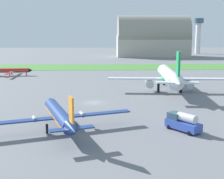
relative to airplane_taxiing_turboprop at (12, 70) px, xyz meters
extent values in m
plane|color=slate|center=(34.39, -50.50, -2.12)|extent=(600.00, 600.00, 0.00)
cube|color=#478438|center=(34.39, 31.10, -2.08)|extent=(360.00, 28.00, 0.08)
cylinder|color=red|center=(0.34, 0.02, -0.01)|extent=(12.75, 2.47, 1.76)
cone|color=black|center=(7.37, 0.42, -0.01)|extent=(1.85, 1.82, 1.72)
cube|color=#198C4C|center=(0.34, 0.02, -0.15)|extent=(12.05, 2.47, 0.25)
cube|color=red|center=(-0.28, 4.83, -0.32)|extent=(1.77, 9.73, 0.18)
cube|color=red|center=(0.26, -4.83, -0.32)|extent=(1.77, 9.73, 0.18)
cylinder|color=#B7BABF|center=(0.31, 3.12, -0.32)|extent=(1.44, 0.64, 0.56)
cylinder|color=#B7BABF|center=(0.66, -3.06, -0.32)|extent=(1.44, 0.64, 0.56)
cylinder|color=black|center=(5.61, 0.32, -1.51)|extent=(0.32, 0.32, 1.23)
cylinder|color=black|center=(-0.64, 1.71, -1.51)|extent=(0.32, 0.32, 1.23)
cylinder|color=black|center=(-0.44, -1.77, -1.51)|extent=(0.32, 0.32, 1.23)
cylinder|color=navy|center=(28.74, -72.00, 0.74)|extent=(7.82, 17.04, 2.39)
cone|color=black|center=(25.66, -62.97, 0.74)|extent=(2.99, 3.02, 2.34)
cone|color=navy|center=(31.99, -81.49, 1.04)|extent=(3.11, 3.86, 2.15)
cube|color=orange|center=(28.74, -72.00, 0.56)|extent=(7.55, 16.15, 0.33)
cube|color=navy|center=(22.69, -74.58, 0.32)|extent=(12.96, 5.83, 0.24)
cube|color=navy|center=(35.11, -70.33, 0.32)|extent=(12.96, 5.83, 0.24)
cylinder|color=#B7BABF|center=(24.71, -73.18, 0.32)|extent=(1.34, 2.05, 0.76)
cylinder|color=#B7BABF|center=(32.66, -70.46, 0.32)|extent=(1.34, 2.05, 0.76)
cube|color=orange|center=(31.83, -81.04, 3.84)|extent=(0.97, 2.13, 3.82)
cube|color=navy|center=(30.25, -81.58, 0.98)|extent=(3.63, 2.44, 0.19)
cube|color=navy|center=(33.41, -80.50, 0.98)|extent=(3.63, 2.44, 0.19)
cylinder|color=black|center=(26.43, -65.23, -1.29)|extent=(0.43, 0.43, 1.67)
cylinder|color=black|center=(26.89, -73.90, -1.29)|extent=(0.43, 0.43, 1.67)
cylinder|color=black|center=(31.37, -72.37, -1.29)|extent=(0.43, 0.43, 1.67)
cylinder|color=silver|center=(56.04, -36.31, 2.52)|extent=(6.28, 26.97, 4.08)
cone|color=black|center=(57.26, -21.51, 2.52)|extent=(4.29, 4.03, 4.00)
cone|color=silver|center=(54.75, -51.84, 3.03)|extent=(4.09, 5.48, 3.67)
cube|color=#198C4C|center=(56.04, -36.31, 2.21)|extent=(6.23, 25.50, 0.57)
cube|color=silver|center=(47.10, -36.31, 1.80)|extent=(17.97, 4.06, 0.41)
cube|color=silver|center=(64.86, -37.78, 1.80)|extent=(17.97, 4.06, 0.41)
cylinder|color=#B7BABF|center=(50.30, -36.57, 0.34)|extent=(2.61, 4.62, 2.25)
cylinder|color=#B7BABF|center=(61.66, -37.52, 0.34)|extent=(2.61, 4.62, 2.25)
cube|color=#198C4C|center=(54.81, -51.10, 7.53)|extent=(0.76, 3.37, 5.94)
cube|color=silver|center=(52.22, -50.89, 2.92)|extent=(5.36, 2.65, 0.33)
cube|color=silver|center=(57.40, -51.32, 2.92)|extent=(5.36, 2.65, 0.33)
cylinder|color=black|center=(56.96, -25.21, -0.83)|extent=(0.73, 0.73, 2.60)
cylinder|color=black|center=(52.69, -37.89, -0.83)|extent=(0.73, 0.73, 2.60)
cylinder|color=black|center=(59.08, -38.42, -0.83)|extent=(0.73, 0.73, 2.60)
cube|color=#334FB2|center=(50.49, -73.22, -1.07)|extent=(5.76, 6.67, 1.40)
cylinder|color=silver|center=(50.95, -73.85, 0.39)|extent=(3.34, 3.80, 1.54)
cube|color=#334C60|center=(49.42, -71.74, 0.23)|extent=(3.01, 3.08, 1.20)
cylinder|color=black|center=(48.18, -72.08, -1.77)|extent=(0.61, 0.71, 0.70)
cylinder|color=black|center=(50.12, -70.67, -1.77)|extent=(0.61, 0.71, 0.70)
cylinder|color=black|center=(50.85, -75.76, -1.77)|extent=(0.61, 0.71, 0.70)
cylinder|color=black|center=(52.80, -74.35, -1.77)|extent=(0.61, 0.71, 0.70)
cube|color=#B2AD9E|center=(74.26, 102.99, 5.58)|extent=(52.57, 22.23, 15.42)
cylinder|color=gray|center=(74.26, 102.99, 15.52)|extent=(51.51, 24.45, 24.45)
cylinder|color=silver|center=(118.10, 134.34, 10.60)|extent=(4.40, 4.40, 25.46)
cylinder|color=#38566B|center=(118.10, 134.34, 25.33)|extent=(8.00, 8.00, 4.00)
camera|label=1|loc=(36.23, -124.11, 14.70)|focal=48.91mm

